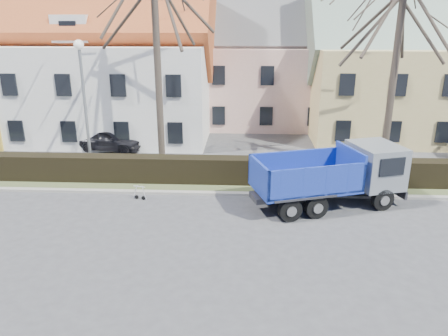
# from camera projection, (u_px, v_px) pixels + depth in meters

# --- Properties ---
(ground) EXTENTS (120.00, 120.00, 0.00)m
(ground) POSITION_uv_depth(u_px,v_px,m) (174.00, 242.00, 16.10)
(ground) COLOR #404042
(curb_far) EXTENTS (80.00, 0.30, 0.12)m
(curb_far) POSITION_uv_depth(u_px,v_px,m) (190.00, 193.00, 20.42)
(curb_far) COLOR gray
(curb_far) RESTS_ON ground
(grass_strip) EXTENTS (80.00, 3.00, 0.10)m
(grass_strip) POSITION_uv_depth(u_px,v_px,m) (194.00, 181.00, 21.94)
(grass_strip) COLOR #46522E
(grass_strip) RESTS_ON ground
(hedge) EXTENTS (60.00, 0.90, 1.30)m
(hedge) POSITION_uv_depth(u_px,v_px,m) (193.00, 171.00, 21.55)
(hedge) COLOR black
(hedge) RESTS_ON ground
(building_white) EXTENTS (26.80, 10.80, 9.50)m
(building_white) POSITION_uv_depth(u_px,v_px,m) (22.00, 64.00, 30.28)
(building_white) COLOR white
(building_white) RESTS_ON ground
(building_pink) EXTENTS (10.80, 8.80, 8.00)m
(building_pink) POSITION_uv_depth(u_px,v_px,m) (265.00, 70.00, 33.49)
(building_pink) COLOR #D8A699
(building_pink) RESTS_ON ground
(building_yellow) EXTENTS (18.80, 10.80, 8.50)m
(building_yellow) POSITION_uv_depth(u_px,v_px,m) (442.00, 73.00, 30.00)
(building_yellow) COLOR tan
(building_yellow) RESTS_ON ground
(tree_1) EXTENTS (9.20, 9.20, 12.65)m
(tree_1) POSITION_uv_depth(u_px,v_px,m) (157.00, 49.00, 22.16)
(tree_1) COLOR #393027
(tree_1) RESTS_ON ground
(tree_2) EXTENTS (8.00, 8.00, 11.00)m
(tree_2) POSITION_uv_depth(u_px,v_px,m) (395.00, 67.00, 21.85)
(tree_2) COLOR #393027
(tree_2) RESTS_ON ground
(dump_truck) EXTENTS (7.22, 4.46, 2.71)m
(dump_truck) POSITION_uv_depth(u_px,v_px,m) (324.00, 177.00, 18.71)
(dump_truck) COLOR navy
(dump_truck) RESTS_ON ground
(streetlight) EXTENTS (0.54, 0.54, 6.93)m
(streetlight) POSITION_uv_depth(u_px,v_px,m) (85.00, 110.00, 21.84)
(streetlight) COLOR gray
(streetlight) RESTS_ON ground
(cart_frame) EXTENTS (0.89, 0.65, 0.73)m
(cart_frame) POSITION_uv_depth(u_px,v_px,m) (135.00, 191.00, 19.79)
(cart_frame) COLOR silver
(cart_frame) RESTS_ON ground
(parked_car_a) EXTENTS (4.46, 2.46, 1.44)m
(parked_car_a) POSITION_uv_depth(u_px,v_px,m) (109.00, 139.00, 26.98)
(parked_car_a) COLOR black
(parked_car_a) RESTS_ON ground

